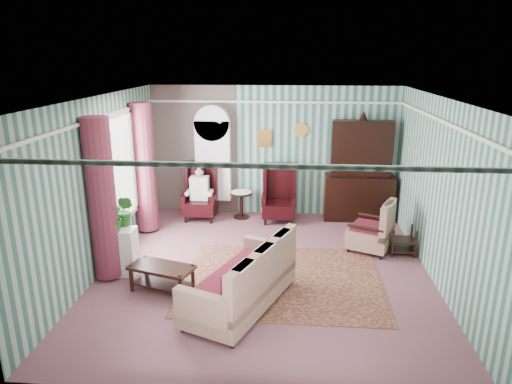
# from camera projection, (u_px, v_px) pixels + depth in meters

# --- Properties ---
(floor) EXTENTS (6.00, 6.00, 0.00)m
(floor) POSITION_uv_depth(u_px,v_px,m) (265.00, 271.00, 7.78)
(floor) COLOR #7F4A51
(floor) RESTS_ON ground
(room_shell) EXTENTS (5.53, 6.02, 2.91)m
(room_shell) POSITION_uv_depth(u_px,v_px,m) (228.00, 153.00, 7.42)
(room_shell) COLOR #3A695F
(room_shell) RESTS_ON ground
(bookcase) EXTENTS (0.80, 0.28, 2.24)m
(bookcase) POSITION_uv_depth(u_px,v_px,m) (213.00, 166.00, 10.27)
(bookcase) COLOR silver
(bookcase) RESTS_ON floor
(dresser_hutch) EXTENTS (1.50, 0.56, 2.36)m
(dresser_hutch) POSITION_uv_depth(u_px,v_px,m) (360.00, 168.00, 9.89)
(dresser_hutch) COLOR black
(dresser_hutch) RESTS_ON floor
(wingback_left) EXTENTS (0.76, 0.80, 1.25)m
(wingback_left) POSITION_uv_depth(u_px,v_px,m) (200.00, 192.00, 10.06)
(wingback_left) COLOR black
(wingback_left) RESTS_ON floor
(wingback_right) EXTENTS (0.76, 0.80, 1.25)m
(wingback_right) POSITION_uv_depth(u_px,v_px,m) (279.00, 194.00, 9.93)
(wingback_right) COLOR black
(wingback_right) RESTS_ON floor
(seated_woman) EXTENTS (0.44, 0.40, 1.18)m
(seated_woman) POSITION_uv_depth(u_px,v_px,m) (200.00, 194.00, 10.07)
(seated_woman) COLOR white
(seated_woman) RESTS_ON floor
(round_side_table) EXTENTS (0.50, 0.50, 0.60)m
(round_side_table) POSITION_uv_depth(u_px,v_px,m) (241.00, 205.00, 10.23)
(round_side_table) COLOR black
(round_side_table) RESTS_ON floor
(nest_table) EXTENTS (0.45, 0.38, 0.54)m
(nest_table) POSITION_uv_depth(u_px,v_px,m) (402.00, 240.00, 8.37)
(nest_table) COLOR black
(nest_table) RESTS_ON floor
(plant_stand) EXTENTS (0.55, 0.35, 0.80)m
(plant_stand) POSITION_uv_depth(u_px,v_px,m) (120.00, 251.00, 7.57)
(plant_stand) COLOR silver
(plant_stand) RESTS_ON floor
(rug) EXTENTS (3.20, 2.60, 0.01)m
(rug) POSITION_uv_depth(u_px,v_px,m) (282.00, 279.00, 7.47)
(rug) COLOR #541F1C
(rug) RESTS_ON floor
(sofa) EXTENTS (1.62, 2.24, 1.13)m
(sofa) POSITION_uv_depth(u_px,v_px,m) (240.00, 271.00, 6.52)
(sofa) COLOR beige
(sofa) RESTS_ON floor
(floral_armchair) EXTENTS (1.15, 1.11, 1.02)m
(floral_armchair) POSITION_uv_depth(u_px,v_px,m) (371.00, 225.00, 8.46)
(floral_armchair) COLOR #BBB491
(floral_armchair) RESTS_ON floor
(coffee_table) EXTENTS (1.08, 0.74, 0.42)m
(coffee_table) POSITION_uv_depth(u_px,v_px,m) (162.00, 278.00, 7.06)
(coffee_table) COLOR black
(coffee_table) RESTS_ON floor
(potted_plant_a) EXTENTS (0.51, 0.48, 0.46)m
(potted_plant_a) POSITION_uv_depth(u_px,v_px,m) (114.00, 218.00, 7.30)
(potted_plant_a) COLOR #1A531D
(potted_plant_a) RESTS_ON plant_stand
(potted_plant_b) EXTENTS (0.37, 0.34, 0.54)m
(potted_plant_b) POSITION_uv_depth(u_px,v_px,m) (125.00, 211.00, 7.50)
(potted_plant_b) COLOR #1C5019
(potted_plant_b) RESTS_ON plant_stand
(potted_plant_c) EXTENTS (0.23, 0.23, 0.36)m
(potted_plant_c) POSITION_uv_depth(u_px,v_px,m) (116.00, 217.00, 7.49)
(potted_plant_c) COLOR #264D18
(potted_plant_c) RESTS_ON plant_stand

